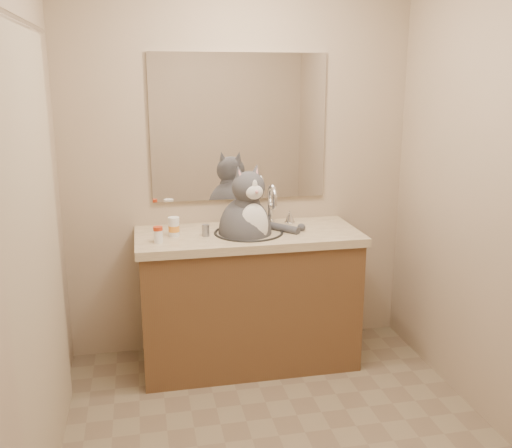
{
  "coord_description": "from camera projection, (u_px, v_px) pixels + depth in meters",
  "views": [
    {
      "loc": [
        -0.62,
        -2.28,
        1.75
      ],
      "look_at": [
        -0.02,
        0.65,
        0.98
      ],
      "focal_mm": 40.0,
      "sensor_mm": 36.0,
      "label": 1
    }
  ],
  "objects": [
    {
      "name": "mirror",
      "position": [
        239.0,
        128.0,
        3.53
      ],
      "size": [
        1.1,
        0.02,
        0.9
      ],
      "primitive_type": "cube",
      "color": "white",
      "rests_on": "room"
    },
    {
      "name": "grey_canister",
      "position": [
        206.0,
        230.0,
        3.33
      ],
      "size": [
        0.05,
        0.05,
        0.07
      ],
      "rotation": [
        0.0,
        0.0,
        -0.13
      ],
      "color": "gray",
      "rests_on": "vanity"
    },
    {
      "name": "pill_bottle_redcap",
      "position": [
        158.0,
        235.0,
        3.2
      ],
      "size": [
        0.06,
        0.06,
        0.09
      ],
      "rotation": [
        0.0,
        0.0,
        -0.11
      ],
      "color": "white",
      "rests_on": "vanity"
    },
    {
      "name": "cat",
      "position": [
        246.0,
        226.0,
        3.39
      ],
      "size": [
        0.52,
        0.42,
        0.63
      ],
      "rotation": [
        0.0,
        0.0,
        0.27
      ],
      "color": "#46464B",
      "rests_on": "vanity"
    },
    {
      "name": "vanity",
      "position": [
        248.0,
        295.0,
        3.53
      ],
      "size": [
        1.34,
        0.59,
        1.12
      ],
      "color": "brown",
      "rests_on": "ground"
    },
    {
      "name": "pill_bottle_orange",
      "position": [
        174.0,
        227.0,
        3.33
      ],
      "size": [
        0.08,
        0.08,
        0.11
      ],
      "rotation": [
        0.0,
        0.0,
        0.31
      ],
      "color": "white",
      "rests_on": "vanity"
    },
    {
      "name": "room",
      "position": [
        291.0,
        211.0,
        2.43
      ],
      "size": [
        2.22,
        2.52,
        2.42
      ],
      "color": "#82735A",
      "rests_on": "ground"
    },
    {
      "name": "shower_curtain",
      "position": [
        39.0,
        257.0,
        2.36
      ],
      "size": [
        0.02,
        1.3,
        1.93
      ],
      "color": "#BDB08F",
      "rests_on": "ground"
    }
  ]
}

